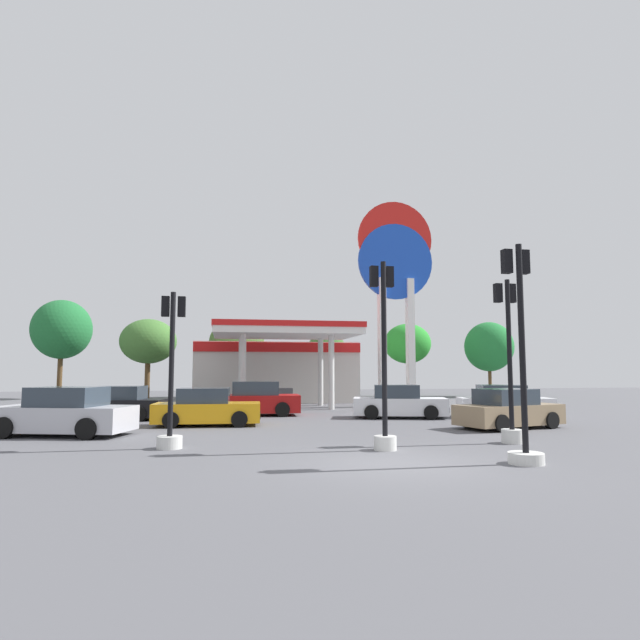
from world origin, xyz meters
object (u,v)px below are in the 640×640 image
(car_3, at_px, (508,410))
(tree_3, at_px, (326,350))
(traffic_signal_0, at_px, (510,380))
(car_4, at_px, (63,413))
(station_pole_sign, at_px, (395,274))
(traffic_signal_2, at_px, (171,390))
(tree_0, at_px, (62,330))
(car_1, at_px, (117,404))
(tree_4, at_px, (407,344))
(car_5, at_px, (207,409))
(tree_2, at_px, (237,342))
(car_6, at_px, (399,403))
(tree_1, at_px, (148,342))
(tree_5, at_px, (489,347))
(car_0, at_px, (253,400))
(traffic_signal_3, at_px, (522,382))
(car_2, at_px, (504,403))
(traffic_signal_1, at_px, (384,374))

(car_3, distance_m, tree_3, 24.10)
(traffic_signal_0, bearing_deg, car_3, 61.38)
(car_4, bearing_deg, station_pole_sign, 36.64)
(traffic_signal_2, xyz_separation_m, tree_0, (-10.55, 26.74, 3.54))
(car_4, bearing_deg, car_1, 83.58)
(car_1, xyz_separation_m, tree_4, (19.02, 16.88, 3.58))
(car_5, bearing_deg, tree_2, 85.89)
(car_1, bearing_deg, traffic_signal_0, -36.98)
(car_3, xyz_separation_m, car_4, (-15.38, 0.52, 0.06))
(car_6, distance_m, tree_1, 22.47)
(car_5, xyz_separation_m, tree_1, (-4.96, 19.65, 3.56))
(car_1, xyz_separation_m, tree_5, (25.45, 15.57, 3.33))
(tree_5, bearing_deg, tree_4, 168.47)
(traffic_signal_0, bearing_deg, station_pole_sign, 84.05)
(station_pole_sign, distance_m, tree_5, 15.32)
(car_0, bearing_deg, traffic_signal_0, -56.90)
(tree_1, bearing_deg, car_6, -53.26)
(traffic_signal_3, bearing_deg, tree_4, 75.40)
(car_2, distance_m, traffic_signal_1, 11.86)
(car_6, xyz_separation_m, traffic_signal_3, (-0.89, -11.54, 1.17))
(car_1, height_order, traffic_signal_2, traffic_signal_2)
(traffic_signal_0, distance_m, tree_0, 34.22)
(car_1, distance_m, tree_4, 25.69)
(car_4, distance_m, tree_3, 26.90)
(car_1, distance_m, traffic_signal_3, 17.12)
(traffic_signal_1, relative_size, tree_5, 0.85)
(car_2, distance_m, car_4, 17.94)
(traffic_signal_1, bearing_deg, traffic_signal_3, -45.26)
(tree_0, distance_m, tree_5, 33.00)
(traffic_signal_2, xyz_separation_m, tree_3, (9.43, 26.77, 2.16))
(car_1, distance_m, traffic_signal_1, 13.56)
(traffic_signal_0, relative_size, tree_4, 0.82)
(traffic_signal_2, height_order, tree_1, tree_1)
(traffic_signal_1, bearing_deg, car_3, 35.36)
(traffic_signal_3, distance_m, tree_1, 31.92)
(car_0, bearing_deg, tree_3, 68.17)
(tree_2, xyz_separation_m, tree_5, (20.07, -2.19, -0.33))
(car_4, relative_size, traffic_signal_1, 0.93)
(car_6, height_order, tree_1, tree_1)
(tree_0, bearing_deg, tree_4, -1.91)
(car_4, height_order, tree_5, tree_5)
(car_6, height_order, tree_2, tree_2)
(car_1, height_order, traffic_signal_3, traffic_signal_3)
(tree_2, bearing_deg, car_5, -94.11)
(car_4, bearing_deg, traffic_signal_3, -31.64)
(tree_0, bearing_deg, tree_2, -0.04)
(car_3, distance_m, traffic_signal_2, 12.08)
(traffic_signal_1, bearing_deg, car_6, 69.16)
(car_6, distance_m, tree_2, 20.54)
(car_1, bearing_deg, traffic_signal_3, -48.65)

